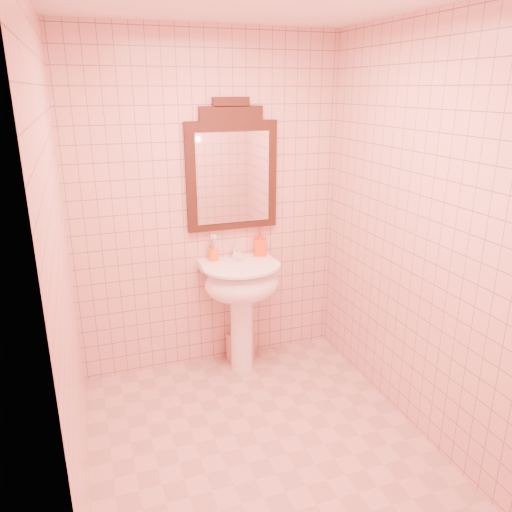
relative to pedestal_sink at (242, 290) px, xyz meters
name	(u,v)px	position (x,y,z in m)	size (l,w,h in m)	color
floor	(259,444)	(-0.17, -0.87, -0.66)	(2.20, 2.20, 0.00)	#C59C8E
back_wall	(209,208)	(-0.17, 0.23, 0.59)	(2.00, 0.02, 2.50)	#DAA898
pedestal_sink	(242,290)	(0.00, 0.00, 0.00)	(0.58, 0.58, 0.86)	white
faucet	(236,252)	(0.00, 0.14, 0.26)	(0.04, 0.16, 0.11)	white
mirror	(232,170)	(0.00, 0.20, 0.86)	(0.68, 0.06, 0.95)	black
toothbrush_cup	(214,254)	(-0.17, 0.16, 0.25)	(0.08, 0.08, 0.18)	#FF6115
soap_dispenser	(260,243)	(0.21, 0.17, 0.30)	(0.09, 0.09, 0.20)	red
towel	(241,346)	(0.03, 0.14, -0.54)	(0.19, 0.13, 0.24)	tan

